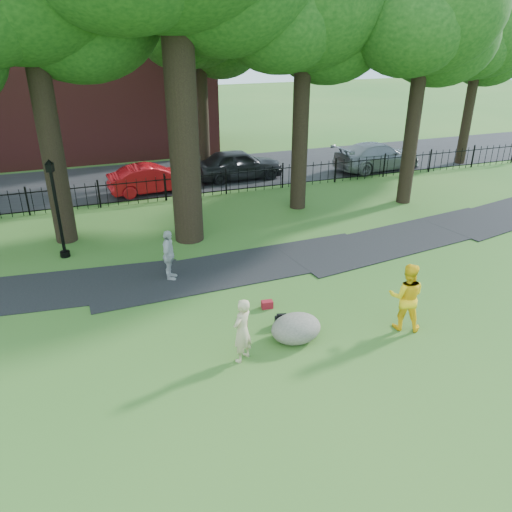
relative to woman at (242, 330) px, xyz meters
name	(u,v)px	position (x,y,z in m)	size (l,w,h in m)	color
ground	(248,334)	(0.50, 1.03, -0.85)	(120.00, 120.00, 0.00)	#2D6222
footpath	(239,268)	(1.50, 4.93, -0.85)	(36.00, 2.60, 0.03)	black
street	(152,178)	(0.50, 17.03, -0.85)	(80.00, 7.00, 0.02)	black
iron_fence	(165,188)	(0.50, 13.03, -0.25)	(44.00, 0.04, 1.20)	black
brick_building	(56,54)	(-3.50, 25.03, 5.15)	(18.00, 8.00, 12.00)	maroon
tree_row	(182,7)	(1.02, 9.43, 7.30)	(26.82, 7.96, 12.42)	black
woman	(242,330)	(0.00, 0.00, 0.00)	(0.62, 0.41, 1.70)	tan
man	(406,297)	(4.61, -0.12, 0.12)	(0.94, 0.73, 1.93)	yellow
pedestrian	(169,256)	(-0.86, 4.92, 0.00)	(1.00, 0.42, 1.70)	#ABACB0
boulder	(296,327)	(1.61, 0.35, -0.45)	(1.35, 1.02, 0.79)	slate
lamppost	(58,211)	(-4.09, 7.96, 0.89)	(0.35, 0.35, 3.55)	black
backpack	(281,322)	(1.50, 1.08, -0.71)	(0.36, 0.22, 0.27)	black
red_bag	(267,304)	(1.47, 2.12, -0.74)	(0.33, 0.21, 0.23)	maroon
red_sedan	(152,179)	(0.14, 14.53, -0.15)	(1.48, 4.24, 1.40)	#B30D13
grey_car	(239,164)	(4.91, 15.35, -0.05)	(1.89, 4.70, 1.60)	black
silver_car	(377,156)	(12.99, 14.53, -0.08)	(2.16, 5.31, 1.54)	gray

